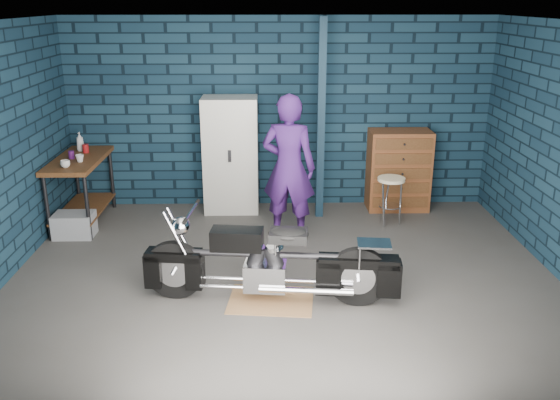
# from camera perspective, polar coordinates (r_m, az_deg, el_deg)

# --- Properties ---
(ground) EXTENTS (6.00, 6.00, 0.00)m
(ground) POSITION_cam_1_polar(r_m,az_deg,el_deg) (6.57, 0.36, -7.46)
(ground) COLOR #44423F
(ground) RESTS_ON ground
(room_walls) EXTENTS (6.02, 5.01, 2.71)m
(room_walls) POSITION_cam_1_polar(r_m,az_deg,el_deg) (6.52, 0.27, 9.95)
(room_walls) COLOR #0F2535
(room_walls) RESTS_ON ground
(support_post) EXTENTS (0.10, 0.10, 2.70)m
(support_post) POSITION_cam_1_polar(r_m,az_deg,el_deg) (8.03, 3.97, 7.58)
(support_post) COLOR #122A3B
(support_post) RESTS_ON ground
(workbench) EXTENTS (0.60, 1.40, 0.91)m
(workbench) POSITION_cam_1_polar(r_m,az_deg,el_deg) (8.41, -18.54, 0.85)
(workbench) COLOR brown
(workbench) RESTS_ON ground
(drip_mat) EXTENTS (0.91, 0.72, 0.01)m
(drip_mat) POSITION_cam_1_polar(r_m,az_deg,el_deg) (6.10, -0.88, -9.62)
(drip_mat) COLOR olive
(drip_mat) RESTS_ON ground
(motorcycle) EXTENTS (2.23, 0.82, 0.96)m
(motorcycle) POSITION_cam_1_polar(r_m,az_deg,el_deg) (5.89, -0.90, -5.54)
(motorcycle) COLOR black
(motorcycle) RESTS_ON ground
(person) EXTENTS (0.76, 0.59, 1.84)m
(person) POSITION_cam_1_polar(r_m,az_deg,el_deg) (7.36, 0.84, 3.13)
(person) COLOR #401B68
(person) RESTS_ON ground
(storage_bin) EXTENTS (0.50, 0.35, 0.31)m
(storage_bin) POSITION_cam_1_polar(r_m,az_deg,el_deg) (8.05, -19.19, -2.28)
(storage_bin) COLOR #94969C
(storage_bin) RESTS_ON ground
(locker) EXTENTS (0.76, 0.54, 1.63)m
(locker) POSITION_cam_1_polar(r_m,az_deg,el_deg) (8.40, -4.75, 4.34)
(locker) COLOR silver
(locker) RESTS_ON ground
(tool_chest) EXTENTS (0.86, 0.48, 1.15)m
(tool_chest) POSITION_cam_1_polar(r_m,az_deg,el_deg) (8.65, 11.35, 2.80)
(tool_chest) COLOR brown
(tool_chest) RESTS_ON ground
(shop_stool) EXTENTS (0.46, 0.46, 0.66)m
(shop_stool) POSITION_cam_1_polar(r_m,az_deg,el_deg) (8.08, 10.54, -0.12)
(shop_stool) COLOR beige
(shop_stool) RESTS_ON ground
(cup_a) EXTENTS (0.12, 0.12, 0.09)m
(cup_a) POSITION_cam_1_polar(r_m,az_deg,el_deg) (7.86, -19.96, 3.29)
(cup_a) COLOR beige
(cup_a) RESTS_ON workbench
(cup_b) EXTENTS (0.11, 0.11, 0.10)m
(cup_b) POSITION_cam_1_polar(r_m,az_deg,el_deg) (8.07, -18.71, 3.82)
(cup_b) COLOR beige
(cup_b) RESTS_ON workbench
(mug_purple) EXTENTS (0.08, 0.08, 0.10)m
(mug_purple) POSITION_cam_1_polar(r_m,az_deg,el_deg) (8.28, -19.44, 4.13)
(mug_purple) COLOR #521860
(mug_purple) RESTS_ON workbench
(mug_red) EXTENTS (0.08, 0.08, 0.12)m
(mug_red) POSITION_cam_1_polar(r_m,az_deg,el_deg) (8.54, -18.20, 4.73)
(mug_red) COLOR maroon
(mug_red) RESTS_ON workbench
(bottle) EXTENTS (0.10, 0.10, 0.26)m
(bottle) POSITION_cam_1_polar(r_m,az_deg,el_deg) (8.65, -18.70, 5.35)
(bottle) COLOR #94969C
(bottle) RESTS_ON workbench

